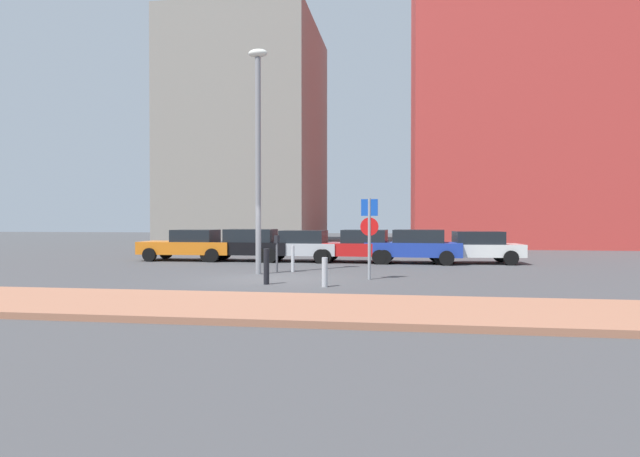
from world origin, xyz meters
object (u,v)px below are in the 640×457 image
(parking_meter, at_px, (277,248))
(parking_sign_post, at_px, (369,229))
(parked_car_black, at_px, (246,245))
(parked_car_blue, at_px, (415,246))
(street_lamp, at_px, (258,144))
(traffic_bollard_far, at_px, (293,259))
(traffic_bollard_mid, at_px, (266,267))
(parked_car_orange, at_px, (190,245))
(traffic_bollard_near, at_px, (325,272))
(parked_car_white, at_px, (473,247))
(parked_car_silver, at_px, (299,245))
(parked_car_red, at_px, (359,246))

(parking_meter, bearing_deg, parking_sign_post, -28.57)
(parked_car_black, relative_size, parked_car_blue, 1.01)
(street_lamp, xyz_separation_m, traffic_bollard_far, (1.07, 0.95, -4.18))
(traffic_bollard_mid, relative_size, traffic_bollard_far, 1.09)
(parked_car_orange, height_order, traffic_bollard_near, parked_car_orange)
(parking_sign_post, height_order, street_lamp, street_lamp)
(parked_car_white, height_order, parking_sign_post, parking_sign_post)
(traffic_bollard_far, bearing_deg, parked_car_silver, 98.51)
(parked_car_white, height_order, traffic_bollard_far, parked_car_white)
(parking_meter, bearing_deg, parked_car_orange, 137.97)
(parked_car_black, distance_m, traffic_bollard_far, 5.85)
(parking_meter, height_order, street_lamp, street_lamp)
(parked_car_blue, distance_m, traffic_bollard_near, 9.38)
(parked_car_white, xyz_separation_m, traffic_bollard_far, (-7.23, -5.04, -0.25))
(parked_car_blue, relative_size, parking_meter, 3.16)
(parked_car_red, bearing_deg, parked_car_orange, -179.50)
(parked_car_orange, relative_size, parked_car_silver, 1.13)
(parked_car_black, relative_size, parked_car_red, 1.09)
(traffic_bollard_far, bearing_deg, parked_car_blue, 45.43)
(traffic_bollard_mid, bearing_deg, parked_car_orange, 124.75)
(parked_car_black, height_order, parking_sign_post, parking_sign_post)
(parked_car_orange, xyz_separation_m, street_lamp, (4.96, -5.74, 3.93))
(parked_car_orange, bearing_deg, traffic_bollard_near, -48.96)
(parked_car_black, distance_m, parked_car_red, 5.37)
(parked_car_black, height_order, traffic_bollard_mid, parked_car_black)
(parked_car_red, height_order, parking_meter, parked_car_red)
(parked_car_red, distance_m, traffic_bollard_far, 5.31)
(parked_car_white, distance_m, parking_meter, 9.36)
(parking_meter, xyz_separation_m, traffic_bollard_far, (0.59, 0.11, -0.40))
(parked_car_orange, height_order, parked_car_silver, parked_car_orange)
(parked_car_silver, xyz_separation_m, traffic_bollard_mid, (0.72, -8.83, -0.22))
(parking_sign_post, distance_m, traffic_bollard_mid, 3.69)
(parked_car_blue, relative_size, street_lamp, 0.54)
(parked_car_orange, bearing_deg, traffic_bollard_mid, -55.25)
(parked_car_orange, height_order, parking_sign_post, parking_sign_post)
(parked_car_black, relative_size, traffic_bollard_far, 4.43)
(parked_car_silver, xyz_separation_m, parked_car_white, (7.97, 0.08, -0.02))
(street_lamp, relative_size, traffic_bollard_mid, 7.45)
(parked_car_white, relative_size, parking_meter, 3.24)
(traffic_bollard_far, bearing_deg, parked_car_orange, 141.53)
(parking_meter, bearing_deg, parked_car_white, 33.42)
(parked_car_red, xyz_separation_m, street_lamp, (-3.19, -5.81, 3.91))
(parked_car_blue, bearing_deg, parked_car_white, 7.27)
(parked_car_blue, bearing_deg, parked_car_orange, 179.57)
(parked_car_silver, height_order, traffic_bollard_far, parked_car_silver)
(parked_car_orange, height_order, parked_car_red, parked_car_red)
(traffic_bollard_mid, bearing_deg, parked_car_red, 76.26)
(parked_car_red, distance_m, street_lamp, 7.69)
(traffic_bollard_near, bearing_deg, traffic_bollard_far, 113.28)
(parked_car_white, height_order, traffic_bollard_near, parked_car_white)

